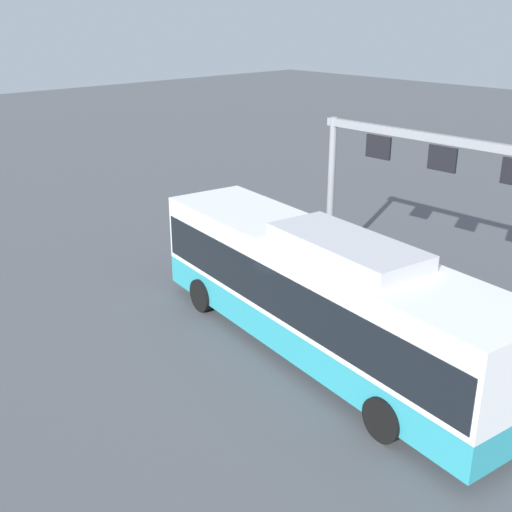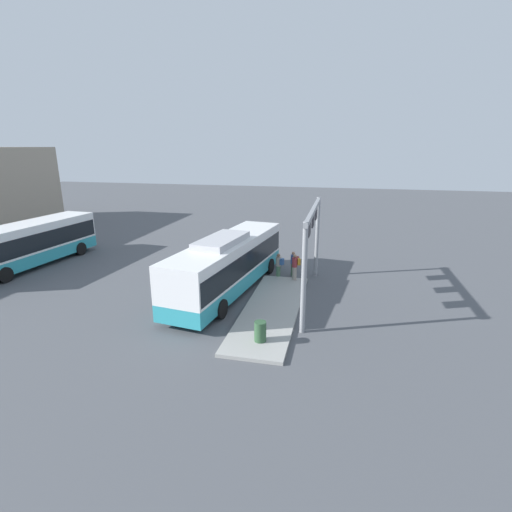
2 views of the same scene
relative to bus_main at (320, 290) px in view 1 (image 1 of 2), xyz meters
name	(u,v)px [view 1 (image 1 of 2)]	position (x,y,z in m)	size (l,w,h in m)	color
ground_plane	(318,353)	(0.01, 0.00, -1.81)	(120.00, 120.00, 0.00)	#4C4F54
platform_curb	(456,344)	(-2.27, -2.98, -1.73)	(10.00, 2.80, 0.16)	#9E9E99
bus_main	(320,290)	(0.00, 0.00, 0.00)	(11.76, 4.08, 3.46)	teal
person_boarding	(340,258)	(2.36, -3.61, -0.76)	(0.46, 0.59, 1.67)	gray
person_waiting_near	(306,268)	(2.80, -2.50, -0.92)	(0.48, 0.60, 1.67)	#476B4C
person_waiting_mid	(309,255)	(3.50, -3.37, -0.92)	(0.49, 0.60, 1.67)	#476B4C
platform_sign_gantry	(439,186)	(-0.19, -4.79, 1.90)	(8.55, 0.24, 5.20)	gray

